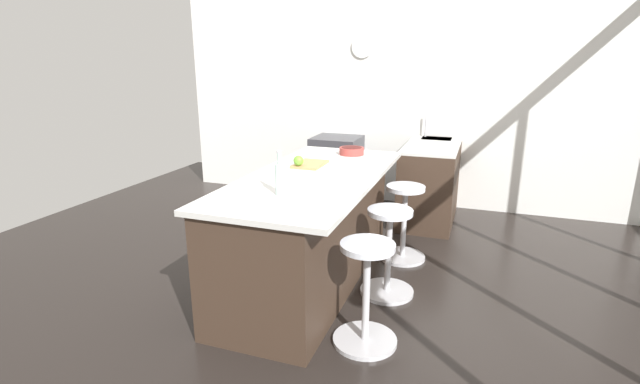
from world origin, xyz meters
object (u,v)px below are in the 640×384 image
object	(u,v)px
oven_range	(337,170)
cutting_board	(310,164)
water_bottle	(280,178)
kitchen_island	(309,228)
apple_green	(298,161)
fruit_bowl	(352,151)
stool_middle	(388,255)
stool_by_window	(404,225)
stool_near_camera	(366,297)

from	to	relation	value
oven_range	cutting_board	size ratio (longest dim) A/B	2.45
oven_range	water_bottle	xyz separation A→B (m)	(2.89, 0.50, 0.64)
kitchen_island	apple_green	distance (m)	0.59
fruit_bowl	apple_green	bearing A→B (deg)	-21.01
oven_range	stool_middle	size ratio (longest dim) A/B	1.21
stool_by_window	fruit_bowl	bearing A→B (deg)	-104.77
stool_near_camera	apple_green	world-z (taller)	apple_green
cutting_board	fruit_bowl	size ratio (longest dim) A/B	1.49
stool_middle	apple_green	size ratio (longest dim) A/B	8.18
kitchen_island	stool_by_window	distance (m)	1.01
stool_by_window	cutting_board	size ratio (longest dim) A/B	2.03
oven_range	stool_near_camera	size ratio (longest dim) A/B	1.21
stool_near_camera	oven_range	bearing A→B (deg)	-158.89
stool_by_window	stool_middle	world-z (taller)	same
kitchen_island	water_bottle	xyz separation A→B (m)	(0.62, 0.02, 0.60)
stool_near_camera	fruit_bowl	distance (m)	1.84
apple_green	fruit_bowl	distance (m)	0.76
oven_range	stool_by_window	size ratio (longest dim) A/B	1.21
stool_by_window	water_bottle	world-z (taller)	water_bottle
kitchen_island	apple_green	size ratio (longest dim) A/B	26.05
kitchen_island	stool_by_window	bearing A→B (deg)	137.00
oven_range	stool_near_camera	world-z (taller)	oven_range
apple_green	cutting_board	bearing A→B (deg)	156.77
oven_range	stool_by_window	distance (m)	1.92
oven_range	fruit_bowl	world-z (taller)	fruit_bowl
water_bottle	fruit_bowl	size ratio (longest dim) A/B	1.29
kitchen_island	stool_by_window	xyz separation A→B (m)	(-0.74, 0.69, -0.14)
cutting_board	stool_middle	bearing A→B (deg)	68.87
oven_range	fruit_bowl	size ratio (longest dim) A/B	3.65
apple_green	fruit_bowl	size ratio (longest dim) A/B	0.37
kitchen_island	fruit_bowl	bearing A→B (deg)	172.77
stool_by_window	cutting_board	world-z (taller)	cutting_board
oven_range	water_bottle	size ratio (longest dim) A/B	2.83
stool_by_window	kitchen_island	bearing A→B (deg)	-43.00
cutting_board	fruit_bowl	xyz separation A→B (m)	(-0.58, 0.22, 0.03)
oven_range	stool_by_window	bearing A→B (deg)	37.12
stool_by_window	apple_green	bearing A→B (deg)	-56.44
fruit_bowl	stool_by_window	bearing A→B (deg)	75.23
apple_green	water_bottle	world-z (taller)	water_bottle
stool_near_camera	water_bottle	size ratio (longest dim) A/B	2.33
oven_range	kitchen_island	distance (m)	2.32
kitchen_island	fruit_bowl	world-z (taller)	fruit_bowl
stool_middle	stool_by_window	bearing A→B (deg)	180.00
oven_range	kitchen_island	world-z (taller)	kitchen_island
oven_range	water_bottle	world-z (taller)	water_bottle
fruit_bowl	stool_near_camera	bearing A→B (deg)	19.46
stool_middle	fruit_bowl	bearing A→B (deg)	-147.11
oven_range	fruit_bowl	xyz separation A→B (m)	(1.38, 0.59, 0.56)
oven_range	stool_middle	world-z (taller)	oven_range
kitchen_island	cutting_board	world-z (taller)	cutting_board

